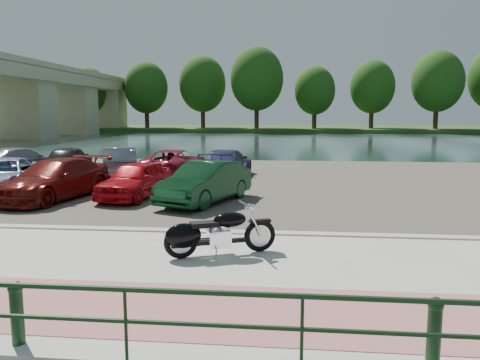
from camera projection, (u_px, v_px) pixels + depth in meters
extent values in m
plane|color=#595447|center=(195.00, 262.00, 9.36)|extent=(200.00, 200.00, 0.00)
cube|color=#ADABA3|center=(184.00, 277.00, 8.37)|extent=(60.00, 6.00, 0.10)
cube|color=#AD616A|center=(162.00, 308.00, 6.88)|extent=(60.00, 2.00, 0.01)
cube|color=#ADABA3|center=(211.00, 233.00, 11.32)|extent=(60.00, 0.30, 0.14)
cube|color=#48413A|center=(245.00, 182.00, 20.19)|extent=(60.00, 18.00, 0.04)
cube|color=#172B28|center=(270.00, 142.00, 48.76)|extent=(120.00, 40.00, 0.00)
cube|color=#214117|center=(277.00, 129.00, 80.23)|extent=(120.00, 24.00, 0.60)
cube|color=tan|center=(11.00, 73.00, 50.52)|extent=(7.00, 56.00, 1.40)
cube|color=tan|center=(11.00, 64.00, 50.37)|extent=(7.00, 56.00, 0.70)
cube|color=tan|center=(24.00, 107.00, 53.00)|extent=(6.00, 4.00, 7.20)
cube|color=tan|center=(72.00, 108.00, 64.81)|extent=(6.00, 4.00, 7.20)
cube|color=tan|center=(105.00, 109.00, 76.63)|extent=(6.00, 4.00, 7.20)
cylinder|color=#16331C|center=(126.00, 325.00, 5.34)|extent=(0.04, 0.04, 0.90)
cylinder|color=#16331C|center=(302.00, 334.00, 5.15)|extent=(0.04, 0.04, 0.90)
cube|color=#16331C|center=(124.00, 289.00, 5.28)|extent=(24.00, 0.05, 0.05)
cube|color=#16331C|center=(126.00, 321.00, 5.34)|extent=(24.00, 0.04, 0.04)
cylinder|color=#16331C|center=(17.00, 317.00, 5.80)|extent=(0.16, 0.16, 0.70)
sphere|color=#16331C|center=(15.00, 288.00, 5.75)|extent=(0.18, 0.18, 0.18)
cylinder|color=#16331C|center=(434.00, 336.00, 5.31)|extent=(0.16, 0.16, 0.70)
sphere|color=#16331C|center=(436.00, 305.00, 5.25)|extent=(0.18, 0.18, 0.18)
cylinder|color=#392414|center=(90.00, 114.00, 75.56)|extent=(0.70, 0.70, 4.50)
ellipsoid|color=#193C10|center=(89.00, 91.00, 75.05)|extent=(6.30, 6.30, 7.56)
cylinder|color=#392414|center=(147.00, 112.00, 76.01)|extent=(0.70, 0.70, 4.95)
ellipsoid|color=#193C10|center=(146.00, 88.00, 75.45)|extent=(6.93, 6.93, 8.32)
cylinder|color=#392414|center=(203.00, 111.00, 76.46)|extent=(0.70, 0.70, 5.40)
ellipsoid|color=#193C10|center=(203.00, 84.00, 75.85)|extent=(7.56, 7.56, 9.07)
cylinder|color=#392414|center=(257.00, 109.00, 72.78)|extent=(0.70, 0.70, 5.85)
ellipsoid|color=#193C10|center=(257.00, 79.00, 72.12)|extent=(8.19, 8.19, 9.83)
cylinder|color=#392414|center=(314.00, 114.00, 73.36)|extent=(0.70, 0.70, 4.50)
ellipsoid|color=#193C10|center=(315.00, 90.00, 72.85)|extent=(6.30, 6.30, 7.56)
cylinder|color=#392414|center=(371.00, 112.00, 73.81)|extent=(0.70, 0.70, 4.95)
ellipsoid|color=#193C10|center=(372.00, 87.00, 73.25)|extent=(6.93, 6.93, 8.32)
cylinder|color=#392414|center=(436.00, 111.00, 70.13)|extent=(0.70, 0.70, 5.40)
ellipsoid|color=#193C10|center=(438.00, 81.00, 69.52)|extent=(7.56, 7.56, 9.07)
torus|color=black|center=(260.00, 236.00, 9.68)|extent=(0.67, 0.37, 0.68)
torus|color=black|center=(181.00, 242.00, 9.21)|extent=(0.67, 0.37, 0.68)
cylinder|color=#B2B2B7|center=(260.00, 236.00, 9.68)|extent=(0.45, 0.23, 0.46)
cylinder|color=#B2B2B7|center=(181.00, 242.00, 9.21)|extent=(0.45, 0.23, 0.46)
cylinder|color=silver|center=(255.00, 223.00, 9.50)|extent=(0.32, 0.17, 0.63)
cylinder|color=silver|center=(252.00, 221.00, 9.69)|extent=(0.32, 0.17, 0.63)
cylinder|color=silver|center=(245.00, 204.00, 9.49)|extent=(0.32, 0.71, 0.04)
sphere|color=silver|center=(249.00, 207.00, 9.53)|extent=(0.21, 0.21, 0.16)
sphere|color=silver|center=(253.00, 207.00, 9.55)|extent=(0.14, 0.14, 0.11)
cube|color=black|center=(260.00, 221.00, 9.64)|extent=(0.47, 0.30, 0.06)
cube|color=black|center=(221.00, 242.00, 9.45)|extent=(1.15, 0.56, 0.08)
cube|color=silver|center=(219.00, 238.00, 9.43)|extent=(0.54, 0.47, 0.34)
cylinder|color=silver|center=(224.00, 228.00, 9.43)|extent=(0.30, 0.26, 0.27)
cylinder|color=silver|center=(214.00, 229.00, 9.37)|extent=(0.30, 0.26, 0.27)
ellipsoid|color=black|center=(230.00, 220.00, 9.44)|extent=(0.77, 0.60, 0.32)
cube|color=black|center=(204.00, 224.00, 9.30)|extent=(0.62, 0.47, 0.10)
ellipsoid|color=black|center=(183.00, 236.00, 9.20)|extent=(0.80, 0.59, 0.50)
cube|color=black|center=(181.00, 239.00, 9.20)|extent=(0.44, 0.32, 0.30)
cylinder|color=silver|center=(203.00, 244.00, 9.51)|extent=(1.05, 0.51, 0.09)
cylinder|color=silver|center=(203.00, 240.00, 9.50)|extent=(1.05, 0.51, 0.09)
cylinder|color=#B2B2B7|center=(216.00, 252.00, 9.26)|extent=(0.08, 0.14, 0.22)
imported|color=#8CA2CC|center=(3.00, 176.00, 16.85)|extent=(3.40, 5.10, 1.30)
imported|color=maroon|center=(55.00, 179.00, 15.94)|extent=(2.78, 4.96, 1.36)
imported|color=red|center=(135.00, 180.00, 16.16)|extent=(2.02, 3.90, 1.27)
imported|color=#0F371B|center=(205.00, 182.00, 15.28)|extent=(2.78, 4.31, 1.34)
imported|color=#919199|center=(20.00, 161.00, 22.25)|extent=(3.00, 4.84, 1.31)
imported|color=black|center=(69.00, 160.00, 22.38)|extent=(2.38, 4.26, 1.37)
imported|color=slate|center=(119.00, 162.00, 21.71)|extent=(2.81, 4.33, 1.35)
imported|color=maroon|center=(174.00, 163.00, 21.52)|extent=(2.50, 4.76, 1.28)
imported|color=navy|center=(227.00, 163.00, 21.45)|extent=(2.16, 4.55, 1.28)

